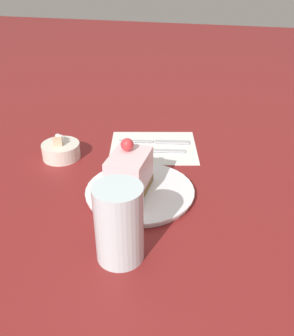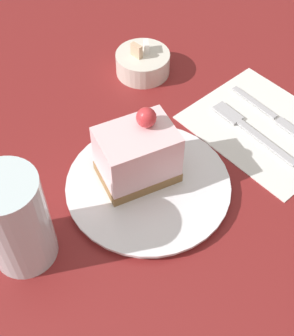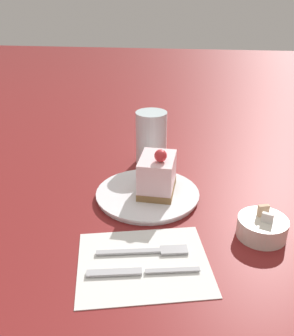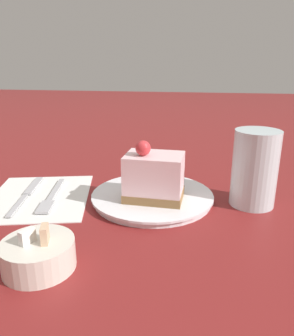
% 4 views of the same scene
% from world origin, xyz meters
% --- Properties ---
extents(ground_plane, '(4.00, 4.00, 0.00)m').
position_xyz_m(ground_plane, '(0.00, 0.00, 0.00)').
color(ground_plane, maroon).
extents(plate, '(0.22, 0.22, 0.01)m').
position_xyz_m(plate, '(0.00, 0.02, 0.01)').
color(plate, white).
rests_on(plate, ground_plane).
extents(cake_slice, '(0.10, 0.08, 0.11)m').
position_xyz_m(cake_slice, '(-0.01, 0.04, 0.05)').
color(cake_slice, olive).
rests_on(cake_slice, plate).
extents(napkin, '(0.22, 0.25, 0.00)m').
position_xyz_m(napkin, '(0.21, 0.04, 0.00)').
color(napkin, white).
rests_on(napkin, ground_plane).
extents(fork, '(0.04, 0.16, 0.00)m').
position_xyz_m(fork, '(0.18, 0.05, 0.01)').
color(fork, '#B2B2B7').
rests_on(fork, napkin).
extents(knife, '(0.04, 0.17, 0.00)m').
position_xyz_m(knife, '(0.24, 0.03, 0.01)').
color(knife, '#B2B2B7').
rests_on(knife, napkin).
extents(sugar_bowl, '(0.09, 0.09, 0.06)m').
position_xyz_m(sugar_bowl, '(0.11, 0.25, 0.02)').
color(sugar_bowl, silver).
rests_on(sugar_bowl, ground_plane).
extents(drinking_glass, '(0.08, 0.08, 0.13)m').
position_xyz_m(drinking_glass, '(-0.18, 0.01, 0.07)').
color(drinking_glass, silver).
rests_on(drinking_glass, ground_plane).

